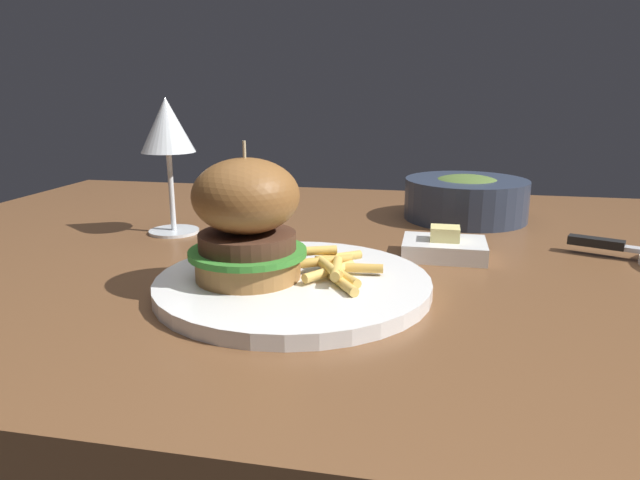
{
  "coord_description": "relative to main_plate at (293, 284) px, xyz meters",
  "views": [
    {
      "loc": [
        0.05,
        -0.66,
        0.93
      ],
      "look_at": [
        -0.06,
        -0.13,
        0.78
      ],
      "focal_mm": 32.0,
      "sensor_mm": 36.0,
      "label": 1
    }
  ],
  "objects": [
    {
      "name": "soup_bowl",
      "position": [
        0.17,
        0.35,
        0.03
      ],
      "size": [
        0.18,
        0.18,
        0.07
      ],
      "color": "#2D384C",
      "rests_on": "dining_table"
    },
    {
      "name": "dining_table",
      "position": [
        0.08,
        0.16,
        -0.1
      ],
      "size": [
        1.33,
        0.83,
        0.74
      ],
      "color": "brown",
      "rests_on": "ground"
    },
    {
      "name": "fries_pile",
      "position": [
        0.04,
        0.01,
        0.02
      ],
      "size": [
        0.11,
        0.1,
        0.02
      ],
      "color": "#EABC5B",
      "rests_on": "main_plate"
    },
    {
      "name": "main_plate",
      "position": [
        0.0,
        0.0,
        0.0
      ],
      "size": [
        0.26,
        0.26,
        0.01
      ],
      "primitive_type": "cylinder",
      "color": "white",
      "rests_on": "dining_table"
    },
    {
      "name": "butter_dish",
      "position": [
        0.14,
        0.14,
        0.0
      ],
      "size": [
        0.09,
        0.07,
        0.04
      ],
      "color": "white",
      "rests_on": "dining_table"
    },
    {
      "name": "burger_sandwich",
      "position": [
        -0.04,
        -0.01,
        0.06
      ],
      "size": [
        0.11,
        0.11,
        0.13
      ],
      "color": "#9E6B38",
      "rests_on": "main_plate"
    },
    {
      "name": "wine_glass",
      "position": [
        -0.21,
        0.19,
        0.13
      ],
      "size": [
        0.07,
        0.07,
        0.18
      ],
      "color": "silver",
      "rests_on": "dining_table"
    }
  ]
}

